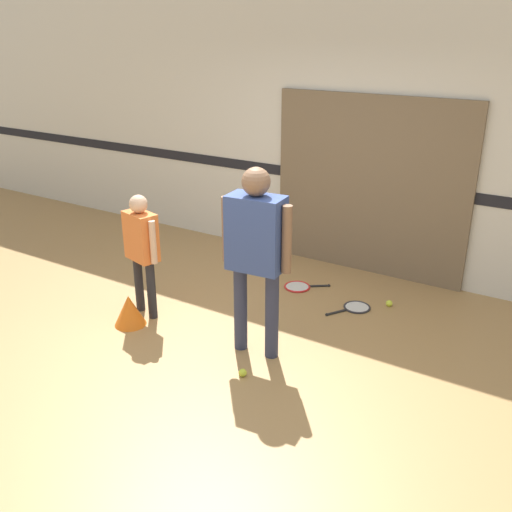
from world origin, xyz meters
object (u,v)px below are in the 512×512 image
object	(u,v)px
person_student_left	(142,242)
tennis_ball_by_spare_racket	(389,303)
racket_second_spare	(299,287)
tennis_ball_stray_left	(124,324)
racket_spare_on_floor	(355,308)
training_cone	(129,310)
tennis_ball_near_instructor	(243,373)
person_instructor	(256,243)

from	to	relation	value
person_student_left	tennis_ball_by_spare_racket	distance (m)	2.53
racket_second_spare	tennis_ball_stray_left	size ratio (longest dim) A/B	7.53
tennis_ball_by_spare_racket	racket_spare_on_floor	bearing A→B (deg)	-140.36
person_student_left	racket_spare_on_floor	xyz separation A→B (m)	(1.71, 1.18, -0.74)
tennis_ball_by_spare_racket	training_cone	bearing A→B (deg)	-139.78
tennis_ball_stray_left	tennis_ball_by_spare_racket	bearing A→B (deg)	41.39
tennis_ball_near_instructor	tennis_ball_by_spare_racket	xyz separation A→B (m)	(0.58, 1.82, 0.00)
racket_second_spare	training_cone	xyz separation A→B (m)	(-0.98, -1.57, 0.14)
racket_spare_on_floor	tennis_ball_near_instructor	xyz separation A→B (m)	(-0.31, -1.59, 0.02)
person_student_left	tennis_ball_near_instructor	bearing A→B (deg)	-1.40
person_instructor	tennis_ball_by_spare_racket	distance (m)	1.87
person_instructor	racket_second_spare	xyz separation A→B (m)	(-0.29, 1.35, -1.00)
person_student_left	racket_spare_on_floor	world-z (taller)	person_student_left
person_student_left	tennis_ball_by_spare_racket	xyz separation A→B (m)	(1.98, 1.41, -0.71)
person_student_left	tennis_ball_near_instructor	size ratio (longest dim) A/B	18.33
person_student_left	training_cone	distance (m)	0.65
person_instructor	tennis_ball_stray_left	xyz separation A→B (m)	(-1.28, -0.30, -0.98)
racket_second_spare	tennis_ball_by_spare_racket	bearing A→B (deg)	-31.31
tennis_ball_near_instructor	tennis_ball_by_spare_racket	bearing A→B (deg)	72.21
tennis_ball_stray_left	training_cone	bearing A→B (deg)	83.62
racket_second_spare	person_student_left	bearing A→B (deg)	-163.23
person_student_left	racket_second_spare	xyz separation A→B (m)	(1.00, 1.32, -0.74)
tennis_ball_stray_left	training_cone	world-z (taller)	training_cone
tennis_ball_near_instructor	racket_spare_on_floor	bearing A→B (deg)	78.97
person_instructor	person_student_left	size ratio (longest dim) A/B	1.35
person_instructor	training_cone	bearing A→B (deg)	-175.23
racket_spare_on_floor	racket_second_spare	distance (m)	0.72
racket_second_spare	tennis_ball_near_instructor	distance (m)	1.78
racket_spare_on_floor	tennis_ball_by_spare_racket	distance (m)	0.36
person_instructor	tennis_ball_stray_left	world-z (taller)	person_instructor
person_student_left	racket_second_spare	distance (m)	1.81
person_instructor	person_student_left	bearing A→B (deg)	173.48
training_cone	tennis_ball_stray_left	bearing A→B (deg)	-96.38
person_instructor	tennis_ball_near_instructor	size ratio (longest dim) A/B	24.74
racket_spare_on_floor	tennis_ball_stray_left	bearing A→B (deg)	-16.76
person_student_left	racket_second_spare	world-z (taller)	person_student_left
racket_second_spare	tennis_ball_by_spare_racket	world-z (taller)	tennis_ball_by_spare_racket
person_instructor	tennis_ball_by_spare_racket	xyz separation A→B (m)	(0.69, 1.44, -0.98)
tennis_ball_near_instructor	training_cone	size ratio (longest dim) A/B	0.22
person_instructor	training_cone	size ratio (longest dim) A/B	5.42
racket_spare_on_floor	training_cone	xyz separation A→B (m)	(-1.69, -1.43, 0.14)
tennis_ball_by_spare_racket	training_cone	size ratio (longest dim) A/B	0.22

